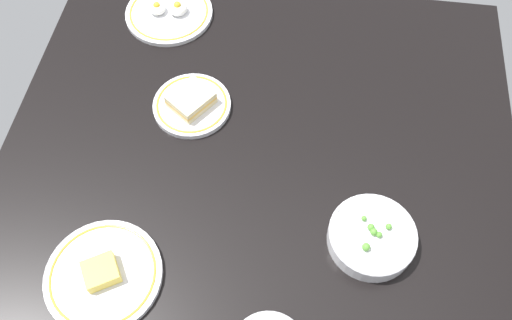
# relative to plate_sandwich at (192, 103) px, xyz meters

# --- Properties ---
(dining_table) EXTENTS (1.13, 1.13, 0.04)m
(dining_table) POSITION_rel_plate_sandwich_xyz_m (-0.17, 0.13, -0.03)
(dining_table) COLOR black
(dining_table) RESTS_ON ground
(plate_sandwich) EXTENTS (0.18, 0.18, 0.05)m
(plate_sandwich) POSITION_rel_plate_sandwich_xyz_m (0.00, 0.00, 0.00)
(plate_sandwich) COLOR silver
(plate_sandwich) RESTS_ON dining_table
(bowl_peas) EXTENTS (0.17, 0.17, 0.05)m
(bowl_peas) POSITION_rel_plate_sandwich_xyz_m (-0.41, 0.28, 0.01)
(bowl_peas) COLOR silver
(bowl_peas) RESTS_ON dining_table
(plate_eggs) EXTENTS (0.22, 0.22, 0.05)m
(plate_eggs) POSITION_rel_plate_sandwich_xyz_m (0.12, -0.28, -0.00)
(plate_eggs) COLOR silver
(plate_eggs) RESTS_ON dining_table
(plate_cheese) EXTENTS (0.23, 0.23, 0.04)m
(plate_cheese) POSITION_rel_plate_sandwich_xyz_m (0.09, 0.42, -0.00)
(plate_cheese) COLOR silver
(plate_cheese) RESTS_ON dining_table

